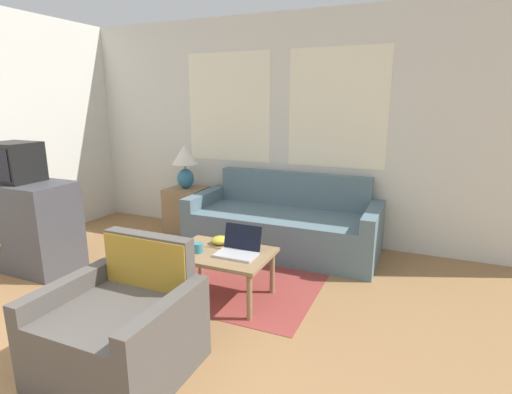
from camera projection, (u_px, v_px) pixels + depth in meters
wall_back at (286, 129)px, 4.69m from camera, size 6.36×0.06×2.60m
rug at (252, 269)px, 3.96m from camera, size 1.48×1.92×0.01m
couch at (284, 226)px, 4.47m from camera, size 2.08×0.87×0.83m
armchair at (124, 330)px, 2.46m from camera, size 0.84×0.77×0.79m
tv_dresser at (24, 224)px, 3.97m from camera, size 1.09×0.55×0.87m
television at (14, 162)px, 3.82m from camera, size 0.43×0.37×0.38m
side_table at (187, 209)px, 5.10m from camera, size 0.45×0.45×0.56m
table_lamp at (185, 162)px, 4.96m from camera, size 0.32×0.32×0.54m
coffee_table at (222, 258)px, 3.33m from camera, size 0.82×0.58×0.41m
laptop at (239, 248)px, 3.27m from camera, size 0.33×0.27×0.22m
cup_navy at (198, 248)px, 3.30m from camera, size 0.08×0.08×0.08m
snack_bowl at (220, 240)px, 3.50m from camera, size 0.16×0.16×0.07m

